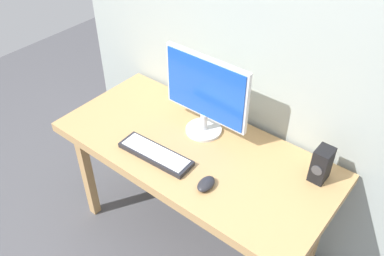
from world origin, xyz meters
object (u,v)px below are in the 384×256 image
object	(u,v)px
keyboard_primary	(156,154)
speaker_right	(321,165)
monitor	(206,93)
mouse	(206,184)
desk	(194,158)

from	to	relation	value
keyboard_primary	speaker_right	distance (m)	0.78
monitor	mouse	xyz separation A→B (m)	(0.25, -0.32, -0.22)
mouse	desk	bearing A→B (deg)	135.47
desk	monitor	xyz separation A→B (m)	(-0.04, 0.14, 0.31)
speaker_right	monitor	bearing A→B (deg)	-175.27
monitor	speaker_right	bearing A→B (deg)	4.73
desk	keyboard_primary	bearing A→B (deg)	-122.46
speaker_right	mouse	bearing A→B (deg)	-135.20
monitor	keyboard_primary	bearing A→B (deg)	-101.76
monitor	speaker_right	size ratio (longest dim) A/B	2.80
keyboard_primary	mouse	world-z (taller)	mouse
desk	keyboard_primary	size ratio (longest dim) A/B	3.66
keyboard_primary	speaker_right	world-z (taller)	speaker_right
keyboard_primary	speaker_right	bearing A→B (deg)	27.83
monitor	speaker_right	world-z (taller)	monitor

